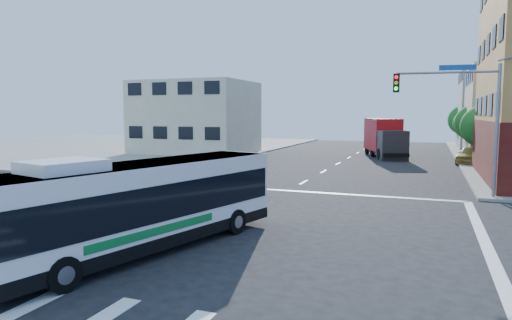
% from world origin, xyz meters
% --- Properties ---
extents(ground, '(120.00, 120.00, 0.00)m').
position_xyz_m(ground, '(0.00, 0.00, 0.00)').
color(ground, black).
rests_on(ground, ground).
extents(sidewalk_nw, '(50.00, 50.00, 0.15)m').
position_xyz_m(sidewalk_nw, '(-35.00, 35.00, 0.07)').
color(sidewalk_nw, gray).
rests_on(sidewalk_nw, ground).
extents(building_west, '(12.06, 10.06, 8.00)m').
position_xyz_m(building_west, '(-17.02, 29.98, 4.01)').
color(building_west, beige).
rests_on(building_west, ground).
extents(signal_mast_ne, '(7.91, 1.13, 8.07)m').
position_xyz_m(signal_mast_ne, '(9.08, 10.62, 4.98)').
color(signal_mast_ne, gray).
rests_on(signal_mast_ne, ground).
extents(street_tree_a, '(3.60, 3.60, 5.53)m').
position_xyz_m(street_tree_a, '(11.90, 27.92, 3.59)').
color(street_tree_a, '#3C2415').
rests_on(street_tree_a, ground).
extents(street_tree_b, '(3.80, 3.80, 5.79)m').
position_xyz_m(street_tree_b, '(11.90, 35.92, 3.75)').
color(street_tree_b, '#3C2415').
rests_on(street_tree_b, ground).
extents(street_tree_c, '(3.40, 3.40, 5.29)m').
position_xyz_m(street_tree_c, '(11.90, 43.92, 3.46)').
color(street_tree_c, '#3C2415').
rests_on(street_tree_c, ground).
extents(street_tree_d, '(4.00, 4.00, 6.03)m').
position_xyz_m(street_tree_d, '(11.90, 51.92, 3.88)').
color(street_tree_d, '#3C2415').
rests_on(street_tree_d, ground).
extents(transit_bus, '(5.05, 11.05, 3.21)m').
position_xyz_m(transit_bus, '(-1.00, -3.41, 1.57)').
color(transit_bus, black).
rests_on(transit_bus, ground).
extents(box_truck, '(5.20, 9.10, 3.94)m').
position_xyz_m(box_truck, '(3.29, 32.84, 1.91)').
color(box_truck, '#242328').
rests_on(box_truck, ground).
extents(parked_car, '(3.19, 5.11, 1.62)m').
position_xyz_m(parked_car, '(11.12, 28.89, 0.81)').
color(parked_car, gold).
rests_on(parked_car, ground).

